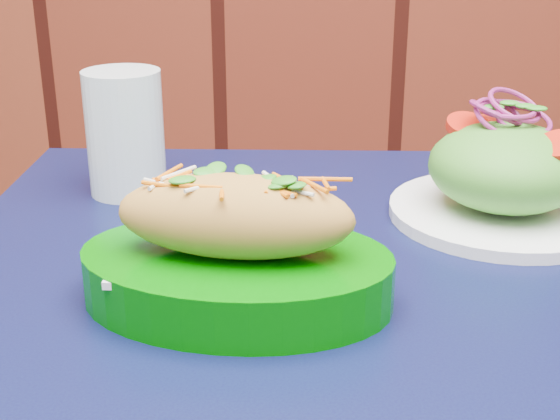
{
  "coord_description": "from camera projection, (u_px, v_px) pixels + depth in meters",
  "views": [
    {
      "loc": [
        -0.5,
        1.26,
        1.05
      ],
      "look_at": [
        -0.55,
        1.85,
        0.81
      ],
      "focal_mm": 50.0,
      "sensor_mm": 36.0,
      "label": 1
    }
  ],
  "objects": [
    {
      "name": "cafe_table",
      "position": [
        387.0,
        391.0,
        0.66
      ],
      "size": [
        0.85,
        0.85,
        0.75
      ],
      "rotation": [
        0.0,
        0.0,
        0.06
      ],
      "color": "black",
      "rests_on": "ground"
    },
    {
      "name": "water_glass",
      "position": [
        125.0,
        133.0,
        0.83
      ],
      "size": [
        0.08,
        0.08,
        0.13
      ],
      "primitive_type": "cylinder",
      "color": "silver",
      "rests_on": "cafe_table"
    },
    {
      "name": "banh_mi_basket",
      "position": [
        236.0,
        253.0,
        0.6
      ],
      "size": [
        0.26,
        0.17,
        0.11
      ],
      "rotation": [
        0.0,
        0.0,
        -0.06
      ],
      "color": "#006401",
      "rests_on": "cafe_table"
    },
    {
      "name": "salad_plate",
      "position": [
        506.0,
        175.0,
        0.77
      ],
      "size": [
        0.22,
        0.22,
        0.12
      ],
      "rotation": [
        0.0,
        0.0,
        0.28
      ],
      "color": "white",
      "rests_on": "cafe_table"
    }
  ]
}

